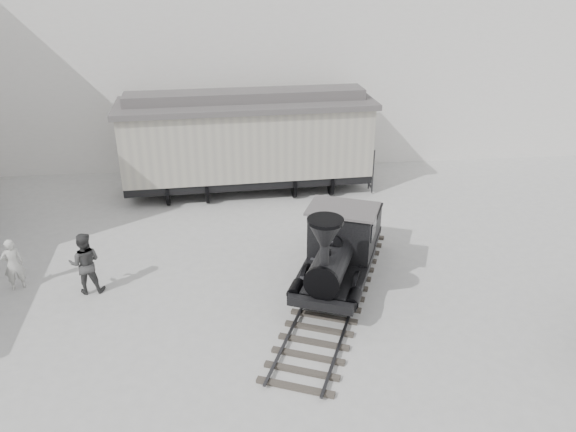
{
  "coord_description": "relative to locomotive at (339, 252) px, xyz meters",
  "views": [
    {
      "loc": [
        -0.69,
        -10.55,
        8.89
      ],
      "look_at": [
        0.92,
        4.11,
        2.0
      ],
      "focal_mm": 35.0,
      "sensor_mm": 36.0,
      "label": 1
    }
  ],
  "objects": [
    {
      "name": "ground",
      "position": [
        -2.34,
        -3.44,
        -1.09
      ],
      "size": [
        90.0,
        90.0,
        0.0
      ],
      "primitive_type": "plane",
      "color": "#9E9E9B"
    },
    {
      "name": "north_wall",
      "position": [
        -2.34,
        11.54,
        4.46
      ],
      "size": [
        34.0,
        2.51,
        11.0
      ],
      "color": "silver",
      "rests_on": "ground"
    },
    {
      "name": "locomotive",
      "position": [
        0.0,
        0.0,
        0.0
      ],
      "size": [
        4.94,
        8.44,
        2.96
      ],
      "rotation": [
        0.0,
        0.0,
        -0.4
      ],
      "color": "#2A2621",
      "rests_on": "ground"
    },
    {
      "name": "boxcar",
      "position": [
        -2.3,
        7.73,
        1.06
      ],
      "size": [
        10.19,
        3.62,
        4.12
      ],
      "rotation": [
        0.0,
        0.0,
        0.05
      ],
      "color": "black",
      "rests_on": "ground"
    },
    {
      "name": "visitor_a",
      "position": [
        -9.37,
        0.82,
        -0.29
      ],
      "size": [
        0.69,
        0.59,
        1.6
      ],
      "primitive_type": "imported",
      "rotation": [
        0.0,
        0.0,
        3.58
      ],
      "color": "beige",
      "rests_on": "ground"
    },
    {
      "name": "visitor_b",
      "position": [
        -7.25,
        0.43,
        -0.17
      ],
      "size": [
        0.94,
        0.75,
        1.86
      ],
      "primitive_type": "imported",
      "rotation": [
        0.0,
        0.0,
        3.2
      ],
      "color": "#383838",
      "rests_on": "ground"
    }
  ]
}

